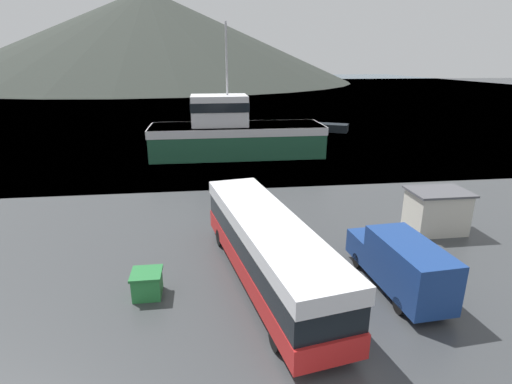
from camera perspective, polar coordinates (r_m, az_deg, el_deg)
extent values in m
plane|color=#3D5160|center=(149.52, -6.31, 14.65)|extent=(240.00, 240.00, 0.00)
cone|color=#2D332D|center=(197.41, -14.99, 20.71)|extent=(178.84, 178.84, 38.85)
cube|color=red|center=(17.99, 1.59, -10.18)|extent=(4.78, 12.48, 0.92)
cube|color=black|center=(17.54, 1.62, -7.36)|extent=(4.68, 12.23, 1.05)
cube|color=silver|center=(17.19, 1.64, -4.81)|extent=(4.78, 12.48, 0.65)
cube|color=black|center=(23.03, -3.44, -1.45)|extent=(2.26, 0.48, 1.41)
cylinder|color=black|center=(21.60, -5.10, -6.49)|extent=(0.46, 0.94, 0.90)
cylinder|color=black|center=(22.15, 0.72, -5.75)|extent=(0.46, 0.94, 0.90)
cylinder|color=black|center=(14.56, 2.96, -20.12)|extent=(0.46, 0.94, 0.90)
cylinder|color=black|center=(15.37, 11.42, -18.14)|extent=(0.46, 0.94, 0.90)
cube|color=navy|center=(17.81, 20.97, -10.01)|extent=(2.23, 4.40, 2.11)
cube|color=navy|center=(20.34, 16.31, -7.36)|extent=(2.05, 1.97, 1.16)
cube|color=black|center=(19.24, 17.77, -5.91)|extent=(1.63, 0.18, 0.74)
cylinder|color=black|center=(20.04, 14.30, -9.43)|extent=(0.27, 0.71, 0.70)
cylinder|color=black|center=(20.79, 18.57, -8.79)|extent=(0.27, 0.71, 0.70)
cylinder|color=black|center=(17.21, 19.83, -14.99)|extent=(0.27, 0.71, 0.70)
cylinder|color=black|center=(18.09, 24.59, -13.90)|extent=(0.27, 0.71, 0.70)
cube|color=#1E5138|center=(41.65, -2.72, 7.41)|extent=(17.41, 5.74, 3.17)
cube|color=silver|center=(41.44, -2.75, 9.02)|extent=(17.58, 5.79, 0.79)
cube|color=silver|center=(41.07, -5.26, 11.54)|extent=(5.57, 4.02, 2.98)
cube|color=black|center=(41.02, -5.28, 12.16)|extent=(5.68, 4.13, 0.90)
cylinder|color=#B2B2B7|center=(40.82, -4.24, 18.41)|extent=(0.20, 0.20, 6.80)
cube|color=#287F3D|center=(17.84, -15.26, -12.69)|extent=(1.15, 1.19, 0.99)
cube|color=#226C34|center=(17.57, -15.41, -11.15)|extent=(1.27, 1.30, 0.11)
cube|color=beige|center=(25.25, 24.35, -2.60)|extent=(2.98, 2.20, 2.34)
cube|color=#4C4C51|center=(24.87, 24.72, 0.06)|extent=(3.28, 2.42, 0.12)
cube|color=black|center=(57.05, 10.09, 9.07)|extent=(6.04, 4.39, 1.06)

